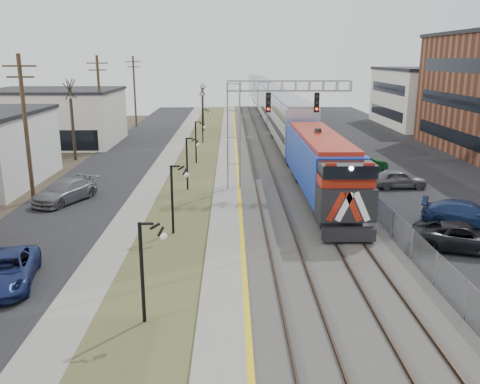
{
  "coord_description": "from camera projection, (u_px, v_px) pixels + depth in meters",
  "views": [
    {
      "loc": [
        -0.71,
        -9.35,
        9.69
      ],
      "look_at": [
        -0.22,
        17.5,
        2.6
      ],
      "focal_mm": 38.0,
      "sensor_mm": 36.0,
      "label": 1
    }
  ],
  "objects": [
    {
      "name": "street_west",
      "position": [
        110.0,
        170.0,
        45.15
      ],
      "size": [
        7.0,
        120.0,
        0.04
      ],
      "primitive_type": "cube",
      "color": "black",
      "rests_on": "ground"
    },
    {
      "name": "sidewalk",
      "position": [
        160.0,
        170.0,
        45.23
      ],
      "size": [
        2.0,
        120.0,
        0.08
      ],
      "primitive_type": "cube",
      "color": "gray",
      "rests_on": "ground"
    },
    {
      "name": "grass_median",
      "position": [
        194.0,
        170.0,
        45.28
      ],
      "size": [
        4.0,
        120.0,
        0.06
      ],
      "primitive_type": "cube",
      "color": "#4B512B",
      "rests_on": "ground"
    },
    {
      "name": "platform",
      "position": [
        228.0,
        169.0,
        45.31
      ],
      "size": [
        2.0,
        120.0,
        0.24
      ],
      "primitive_type": "cube",
      "color": "gray",
      "rests_on": "ground"
    },
    {
      "name": "ballast_bed",
      "position": [
        283.0,
        169.0,
        45.4
      ],
      "size": [
        8.0,
        120.0,
        0.2
      ],
      "primitive_type": "cube",
      "color": "#595651",
      "rests_on": "ground"
    },
    {
      "name": "parking_lot",
      "position": [
        416.0,
        169.0,
        45.64
      ],
      "size": [
        16.0,
        120.0,
        0.04
      ],
      "primitive_type": "cube",
      "color": "black",
      "rests_on": "ground"
    },
    {
      "name": "platform_edge",
      "position": [
        238.0,
        167.0,
        45.29
      ],
      "size": [
        0.24,
        120.0,
        0.01
      ],
      "primitive_type": "cube",
      "color": "gold",
      "rests_on": "platform"
    },
    {
      "name": "track_near",
      "position": [
        261.0,
        167.0,
        45.32
      ],
      "size": [
        1.58,
        120.0,
        0.15
      ],
      "color": "#2D2119",
      "rests_on": "ballast_bed"
    },
    {
      "name": "track_far",
      "position": [
        300.0,
        167.0,
        45.39
      ],
      "size": [
        1.58,
        120.0,
        0.15
      ],
      "color": "#2D2119",
      "rests_on": "ballast_bed"
    },
    {
      "name": "train",
      "position": [
        270.0,
        102.0,
        80.21
      ],
      "size": [
        3.0,
        108.65,
        5.33
      ],
      "color": "#1435A9",
      "rests_on": "ground"
    },
    {
      "name": "signal_gantry",
      "position": [
        257.0,
        116.0,
        37.18
      ],
      "size": [
        9.0,
        1.07,
        8.15
      ],
      "color": "gray",
      "rests_on": "ground"
    },
    {
      "name": "lampposts",
      "position": [
        173.0,
        199.0,
        28.62
      ],
      "size": [
        0.14,
        62.14,
        4.0
      ],
      "color": "black",
      "rests_on": "ground"
    },
    {
      "name": "utility_poles",
      "position": [
        26.0,
        130.0,
        34.16
      ],
      "size": [
        0.28,
        80.28,
        10.0
      ],
      "color": "#4C3823",
      "rests_on": "ground"
    },
    {
      "name": "fence",
      "position": [
        331.0,
        161.0,
        45.3
      ],
      "size": [
        0.04,
        120.0,
        1.6
      ],
      "primitive_type": "cube",
      "color": "gray",
      "rests_on": "ground"
    },
    {
      "name": "bare_trees",
      "position": [
        105.0,
        134.0,
        48.23
      ],
      "size": [
        12.3,
        42.3,
        5.95
      ],
      "color": "#382D23",
      "rests_on": "ground"
    },
    {
      "name": "car_lot_c",
      "position": [
        464.0,
        238.0,
        26.16
      ],
      "size": [
        5.57,
        3.79,
        1.42
      ],
      "primitive_type": "imported",
      "rotation": [
        0.0,
        0.0,
        1.26
      ],
      "color": "black",
      "rests_on": "ground"
    },
    {
      "name": "car_lot_d",
      "position": [
        467.0,
        215.0,
        29.9
      ],
      "size": [
        5.52,
        3.96,
        1.49
      ],
      "primitive_type": "imported",
      "rotation": [
        0.0,
        0.0,
        1.16
      ],
      "color": "navy",
      "rests_on": "ground"
    },
    {
      "name": "car_lot_e",
      "position": [
        398.0,
        179.0,
        38.87
      ],
      "size": [
        4.22,
        1.79,
        1.42
      ],
      "primitive_type": "imported",
      "rotation": [
        0.0,
        0.0,
        1.6
      ],
      "color": "slate",
      "rests_on": "ground"
    },
    {
      "name": "car_lot_f",
      "position": [
        364.0,
        163.0,
        44.94
      ],
      "size": [
        4.2,
        2.04,
        1.33
      ],
      "primitive_type": "imported",
      "rotation": [
        0.0,
        0.0,
        1.73
      ],
      "color": "#0D4119",
      "rests_on": "ground"
    },
    {
      "name": "car_street_a",
      "position": [
        6.0,
        271.0,
        22.14
      ],
      "size": [
        3.28,
        5.37,
        1.39
      ],
      "primitive_type": "imported",
      "rotation": [
        0.0,
        0.0,
        0.21
      ],
      "color": "navy",
      "rests_on": "ground"
    },
    {
      "name": "car_street_b",
      "position": [
        65.0,
        192.0,
        35.04
      ],
      "size": [
        4.09,
        5.63,
        1.51
      ],
      "primitive_type": "imported",
      "rotation": [
        0.0,
        0.0,
        -0.43
      ],
      "color": "slate",
      "rests_on": "ground"
    }
  ]
}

